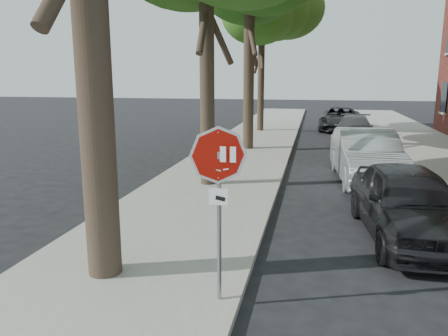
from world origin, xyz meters
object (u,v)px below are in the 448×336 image
at_px(car_a, 408,202).
at_px(car_b, 366,156).
at_px(car_d, 340,119).
at_px(tree_far, 262,10).
at_px(car_c, 354,129).
at_px(stop_sign, 219,181).

distance_m(car_a, car_b, 5.17).
bearing_deg(car_b, car_d, 86.05).
bearing_deg(tree_far, car_d, 20.40).
xyz_separation_m(car_a, car_b, (-0.31, 5.16, 0.06)).
xyz_separation_m(car_c, car_d, (-0.40, 5.29, 0.05)).
bearing_deg(stop_sign, car_d, 82.81).
height_order(car_b, car_c, car_b).
distance_m(car_a, car_d, 19.32).
height_order(stop_sign, tree_far, tree_far).
relative_size(tree_far, car_b, 1.82).
distance_m(car_c, car_d, 5.31).
bearing_deg(car_c, car_a, -83.72).
bearing_deg(tree_far, car_b, -67.86).
bearing_deg(car_d, car_a, -83.99).
xyz_separation_m(stop_sign, car_d, (2.90, 22.96, -1.22)).
xyz_separation_m(tree_far, car_b, (5.02, -12.33, -6.37)).
relative_size(car_a, car_c, 0.97).
relative_size(car_a, car_d, 0.87).
relative_size(stop_sign, car_a, 0.57).
relative_size(stop_sign, car_d, 0.50).
xyz_separation_m(car_b, car_d, (-0.10, 14.16, -0.11)).
distance_m(stop_sign, car_b, 9.37).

